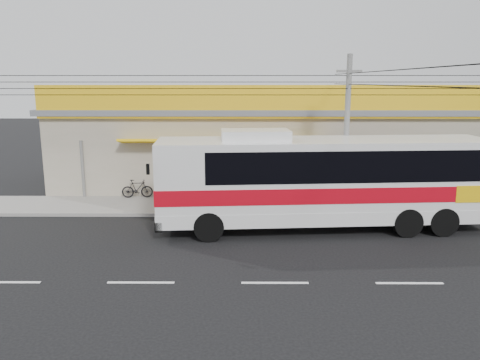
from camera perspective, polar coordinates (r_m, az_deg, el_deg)
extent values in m
plane|color=black|center=(16.58, 3.69, -8.85)|extent=(120.00, 120.00, 0.00)
cube|color=gray|center=(22.26, 2.81, -3.17)|extent=(30.00, 3.20, 0.15)
cube|color=gray|center=(27.35, 2.35, 4.01)|extent=(22.00, 8.00, 4.20)
cube|color=slate|center=(27.13, 2.39, 8.72)|extent=(22.60, 8.60, 0.30)
cube|color=yellow|center=(22.99, 2.77, 9.50)|extent=(22.00, 0.24, 1.60)
cube|color=#B50A1F|center=(22.96, -2.29, 9.50)|extent=(9.00, 0.10, 1.20)
cube|color=#157835|center=(24.12, 18.59, 9.02)|extent=(2.40, 0.10, 1.10)
cube|color=navy|center=(25.09, 24.52, 8.66)|extent=(2.20, 0.10, 1.10)
cube|color=#B50A1F|center=(24.30, -19.22, 8.99)|extent=(3.00, 0.10, 1.10)
cube|color=yellow|center=(22.97, -2.27, 4.75)|extent=(10.00, 1.20, 0.37)
cube|color=silver|center=(18.91, 10.09, 0.14)|extent=(13.23, 3.66, 3.16)
cube|color=#B50715|center=(18.99, 10.05, -0.98)|extent=(13.27, 3.70, 0.60)
cube|color=#DCAC0B|center=(21.07, 25.17, -0.67)|extent=(1.94, 2.90, 0.65)
cube|color=black|center=(18.98, 12.40, 2.26)|extent=(11.06, 3.54, 1.20)
cube|color=black|center=(18.37, -9.77, 1.36)|extent=(0.35, 2.40, 1.63)
cube|color=silver|center=(18.17, 1.89, 5.51)|extent=(2.72, 1.71, 0.39)
cylinder|color=black|center=(17.56, -3.83, -5.69)|extent=(1.15, 0.43, 1.13)
cylinder|color=black|center=(19.92, -3.84, -3.54)|extent=(1.15, 0.43, 1.13)
cylinder|color=black|center=(19.72, 23.53, -4.70)|extent=(1.15, 0.43, 1.13)
cylinder|color=black|center=(21.85, 20.62, -2.90)|extent=(1.15, 0.43, 1.13)
imported|color=maroon|center=(20.99, -6.42, -2.62)|extent=(1.92, 1.14, 0.95)
imported|color=black|center=(23.94, -12.41, -1.04)|extent=(1.57, 0.59, 0.92)
cylinder|color=slate|center=(20.29, 12.81, 4.90)|extent=(0.23, 0.23, 6.98)
cube|color=slate|center=(20.15, 13.18, 12.79)|extent=(1.05, 0.10, 0.10)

